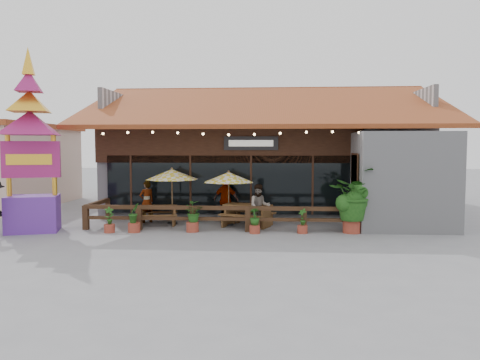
# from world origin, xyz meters

# --- Properties ---
(ground) EXTENTS (100.00, 100.00, 0.00)m
(ground) POSITION_xyz_m (0.00, 0.00, 0.00)
(ground) COLOR gray
(ground) RESTS_ON ground
(restaurant_building) EXTENTS (15.50, 14.73, 6.09)m
(restaurant_building) POSITION_xyz_m (0.26, 6.61, 2.21)
(restaurant_building) COLOR #B6B6BB
(restaurant_building) RESTS_ON ground
(patio_railing) EXTENTS (10.00, 2.60, 0.92)m
(patio_railing) POSITION_xyz_m (-2.25, -0.27, 0.61)
(patio_railing) COLOR #412717
(patio_railing) RESTS_ON ground
(umbrella_left) EXTENTS (2.75, 2.75, 2.25)m
(umbrella_left) POSITION_xyz_m (-3.59, 1.00, 1.96)
(umbrella_left) COLOR brown
(umbrella_left) RESTS_ON ground
(umbrella_right) EXTENTS (2.47, 2.47, 2.15)m
(umbrella_right) POSITION_xyz_m (-1.32, 0.81, 1.87)
(umbrella_right) COLOR brown
(umbrella_right) RESTS_ON ground
(picnic_table_left) EXTENTS (1.78, 1.61, 0.75)m
(picnic_table_left) POSITION_xyz_m (-4.13, 0.74, 0.50)
(picnic_table_left) COLOR brown
(picnic_table_left) RESTS_ON ground
(picnic_table_right) EXTENTS (2.22, 2.08, 0.85)m
(picnic_table_right) POSITION_xyz_m (-0.57, 0.60, 0.57)
(picnic_table_right) COLOR brown
(picnic_table_right) RESTS_ON ground
(thai_sign_tower) EXTENTS (3.26, 3.26, 7.06)m
(thai_sign_tower) POSITION_xyz_m (-8.23, -1.03, 3.73)
(thai_sign_tower) COLOR #612A9C
(thai_sign_tower) RESTS_ON ground
(tropical_plant) EXTENTS (2.08, 2.17, 2.32)m
(tropical_plant) POSITION_xyz_m (3.19, -0.49, 1.33)
(tropical_plant) COLOR #953928
(tropical_plant) RESTS_ON ground
(diner_a) EXTENTS (0.73, 0.71, 1.70)m
(diner_a) POSITION_xyz_m (-4.69, 1.29, 0.85)
(diner_a) COLOR #3D2113
(diner_a) RESTS_ON ground
(diner_b) EXTENTS (0.89, 0.73, 1.66)m
(diner_b) POSITION_xyz_m (-0.10, 0.14, 0.83)
(diner_b) COLOR #3D2113
(diner_b) RESTS_ON ground
(diner_c) EXTENTS (1.18, 0.82, 1.86)m
(diner_c) POSITION_xyz_m (-1.48, 1.36, 0.93)
(diner_c) COLOR #3D2113
(diner_c) RESTS_ON ground
(planter_a) EXTENTS (0.39, 0.38, 0.93)m
(planter_a) POSITION_xyz_m (-5.42, -1.04, 0.39)
(planter_a) COLOR #953928
(planter_a) RESTS_ON ground
(planter_b) EXTENTS (0.48, 0.50, 1.06)m
(planter_b) POSITION_xyz_m (-4.56, -0.93, 0.48)
(planter_b) COLOR #953928
(planter_b) RESTS_ON ground
(planter_c) EXTENTS (0.85, 0.82, 1.09)m
(planter_c) POSITION_xyz_m (-2.49, -0.70, 0.61)
(planter_c) COLOR #953928
(planter_c) RESTS_ON ground
(planter_d) EXTENTS (0.44, 0.44, 0.91)m
(planter_d) POSITION_xyz_m (-0.24, -0.84, 0.44)
(planter_d) COLOR #953928
(planter_d) RESTS_ON ground
(planter_e) EXTENTS (0.37, 0.37, 0.88)m
(planter_e) POSITION_xyz_m (1.44, -0.71, 0.37)
(planter_e) COLOR #953928
(planter_e) RESTS_ON ground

